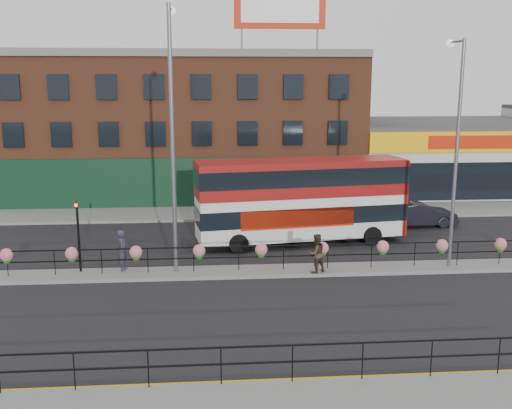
{
  "coord_description": "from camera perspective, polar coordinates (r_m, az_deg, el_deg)",
  "views": [
    {
      "loc": [
        -2.22,
        -25.45,
        8.52
      ],
      "look_at": [
        0.0,
        3.0,
        2.5
      ],
      "focal_mm": 42.0,
      "sensor_mm": 36.0,
      "label": 1
    }
  ],
  "objects": [
    {
      "name": "median",
      "position": [
        26.91,
        0.5,
        -6.38
      ],
      "size": [
        60.0,
        1.6,
        0.15
      ],
      "primitive_type": "cube",
      "color": "slate",
      "rests_on": "ground"
    },
    {
      "name": "lamp_column_west",
      "position": [
        25.97,
        -7.99,
        8.26
      ],
      "size": [
        0.41,
        2.0,
        11.42
      ],
      "color": "slate",
      "rests_on": "median"
    },
    {
      "name": "yellow_line_outer",
      "position": [
        17.89,
        3.36,
        -16.53
      ],
      "size": [
        60.0,
        0.1,
        0.01
      ],
      "primitive_type": "cube",
      "color": "gold",
      "rests_on": "ground"
    },
    {
      "name": "ground",
      "position": [
        26.93,
        0.5,
        -6.53
      ],
      "size": [
        120.0,
        120.0,
        0.0
      ],
      "primitive_type": "plane",
      "color": "black",
      "rests_on": "ground"
    },
    {
      "name": "billboard",
      "position": [
        40.98,
        2.3,
        18.43
      ],
      "size": [
        6.0,
        0.29,
        4.4
      ],
      "color": "red",
      "rests_on": "brick_building"
    },
    {
      "name": "pedestrian_a",
      "position": [
        27.21,
        -12.57,
        -4.27
      ],
      "size": [
        0.69,
        0.47,
        1.84
      ],
      "primitive_type": "imported",
      "rotation": [
        0.0,
        0.0,
        1.55
      ],
      "color": "#2C2C3A",
      "rests_on": "median"
    },
    {
      "name": "brick_building",
      "position": [
        45.57,
        -6.75,
        7.56
      ],
      "size": [
        25.0,
        12.21,
        10.3
      ],
      "color": "brown",
      "rests_on": "ground"
    },
    {
      "name": "yellow_line_inner",
      "position": [
        18.04,
        3.28,
        -16.26
      ],
      "size": [
        60.0,
        0.1,
        0.01
      ],
      "primitive_type": "cube",
      "color": "gold",
      "rests_on": "ground"
    },
    {
      "name": "car",
      "position": [
        36.36,
        15.23,
        -0.9
      ],
      "size": [
        2.09,
        4.58,
        1.44
      ],
      "primitive_type": "imported",
      "rotation": [
        0.0,
        0.0,
        1.64
      ],
      "color": "black",
      "rests_on": "ground"
    },
    {
      "name": "traffic_light_median",
      "position": [
        27.17,
        -16.63,
        -1.47
      ],
      "size": [
        0.15,
        0.28,
        3.65
      ],
      "color": "black",
      "rests_on": "median"
    },
    {
      "name": "lamp_column_east",
      "position": [
        27.89,
        18.47,
        6.37
      ],
      "size": [
        0.36,
        1.77,
        10.08
      ],
      "color": "slate",
      "rests_on": "median"
    },
    {
      "name": "supermarket",
      "position": [
        49.23,
        17.35,
        4.52
      ],
      "size": [
        15.0,
        12.25,
        5.3
      ],
      "color": "silver",
      "rests_on": "ground"
    },
    {
      "name": "median_railing",
      "position": [
        26.62,
        0.5,
        -4.4
      ],
      "size": [
        30.04,
        0.56,
        1.23
      ],
      "color": "black",
      "rests_on": "median"
    },
    {
      "name": "pedestrian_b",
      "position": [
        26.41,
        5.74,
        -4.65
      ],
      "size": [
        1.37,
        1.34,
        1.74
      ],
      "primitive_type": "imported",
      "rotation": [
        0.0,
        0.0,
        3.6
      ],
      "color": "#352920",
      "rests_on": "median"
    },
    {
      "name": "north_pavement",
      "position": [
        38.46,
        -1.05,
        -0.78
      ],
      "size": [
        60.0,
        4.0,
        0.15
      ],
      "primitive_type": "cube",
      "color": "slate",
      "rests_on": "ground"
    },
    {
      "name": "south_railing",
      "position": [
        17.11,
        -3.36,
        -14.32
      ],
      "size": [
        20.04,
        0.05,
        1.12
      ],
      "color": "black",
      "rests_on": "south_pavement"
    },
    {
      "name": "double_decker_bus",
      "position": [
        31.22,
        4.38,
        1.16
      ],
      "size": [
        11.18,
        4.07,
        4.42
      ],
      "color": "silver",
      "rests_on": "ground"
    }
  ]
}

